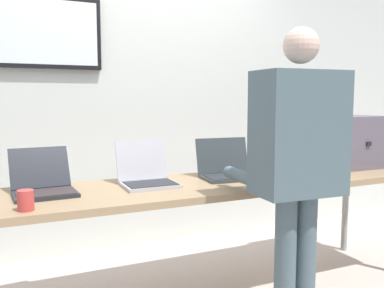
{
  "coord_description": "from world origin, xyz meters",
  "views": [
    {
      "loc": [
        -1.04,
        -2.31,
        1.26
      ],
      "look_at": [
        0.02,
        -0.02,
        0.99
      ],
      "focal_mm": 39.42,
      "sensor_mm": 36.0,
      "label": 1
    }
  ],
  "objects_px": {
    "equipment_box": "(351,142)",
    "coffee_mug": "(26,200)",
    "laptop_station_1": "(43,184)",
    "laptop_station_4": "(301,163)",
    "laptop_station_3": "(228,169)",
    "workbench": "(188,191)",
    "person": "(297,156)",
    "laptop_station_2": "(147,175)"
  },
  "relations": [
    {
      "from": "workbench",
      "to": "laptop_station_4",
      "type": "distance_m",
      "value": 0.94
    },
    {
      "from": "coffee_mug",
      "to": "equipment_box",
      "type": "bearing_deg",
      "value": 7.35
    },
    {
      "from": "laptop_station_1",
      "to": "laptop_station_2",
      "type": "relative_size",
      "value": 1.12
    },
    {
      "from": "equipment_box",
      "to": "coffee_mug",
      "type": "xyz_separation_m",
      "value": [
        -2.31,
        -0.3,
        -0.15
      ]
    },
    {
      "from": "person",
      "to": "coffee_mug",
      "type": "height_order",
      "value": "person"
    },
    {
      "from": "laptop_station_4",
      "to": "person",
      "type": "relative_size",
      "value": 0.25
    },
    {
      "from": "laptop_station_2",
      "to": "laptop_station_3",
      "type": "distance_m",
      "value": 0.56
    },
    {
      "from": "workbench",
      "to": "laptop_station_3",
      "type": "xyz_separation_m",
      "value": [
        0.32,
        0.08,
        0.1
      ]
    },
    {
      "from": "workbench",
      "to": "laptop_station_1",
      "type": "relative_size",
      "value": 8.67
    },
    {
      "from": "workbench",
      "to": "equipment_box",
      "type": "height_order",
      "value": "equipment_box"
    },
    {
      "from": "laptop_station_3",
      "to": "person",
      "type": "relative_size",
      "value": 0.24
    },
    {
      "from": "equipment_box",
      "to": "laptop_station_3",
      "type": "height_order",
      "value": "equipment_box"
    },
    {
      "from": "workbench",
      "to": "coffee_mug",
      "type": "height_order",
      "value": "coffee_mug"
    },
    {
      "from": "laptop_station_4",
      "to": "person",
      "type": "distance_m",
      "value": 0.94
    },
    {
      "from": "laptop_station_1",
      "to": "coffee_mug",
      "type": "relative_size",
      "value": 3.91
    },
    {
      "from": "workbench",
      "to": "equipment_box",
      "type": "bearing_deg",
      "value": 2.0
    },
    {
      "from": "equipment_box",
      "to": "person",
      "type": "relative_size",
      "value": 0.27
    },
    {
      "from": "laptop_station_4",
      "to": "laptop_station_2",
      "type": "bearing_deg",
      "value": -179.9
    },
    {
      "from": "workbench",
      "to": "laptop_station_4",
      "type": "relative_size",
      "value": 8.34
    },
    {
      "from": "workbench",
      "to": "person",
      "type": "xyz_separation_m",
      "value": [
        0.33,
        -0.62,
        0.28
      ]
    },
    {
      "from": "laptop_station_2",
      "to": "laptop_station_4",
      "type": "bearing_deg",
      "value": 0.1
    },
    {
      "from": "person",
      "to": "laptop_station_1",
      "type": "bearing_deg",
      "value": 148.39
    },
    {
      "from": "laptop_station_3",
      "to": "coffee_mug",
      "type": "xyz_separation_m",
      "value": [
        -1.26,
        -0.33,
        -0.01
      ]
    },
    {
      "from": "laptop_station_3",
      "to": "person",
      "type": "distance_m",
      "value": 0.72
    },
    {
      "from": "equipment_box",
      "to": "coffee_mug",
      "type": "distance_m",
      "value": 2.33
    },
    {
      "from": "laptop_station_3",
      "to": "coffee_mug",
      "type": "relative_size",
      "value": 4.03
    },
    {
      "from": "laptop_station_1",
      "to": "laptop_station_4",
      "type": "relative_size",
      "value": 0.96
    },
    {
      "from": "person",
      "to": "equipment_box",
      "type": "bearing_deg",
      "value": 32.57
    },
    {
      "from": "laptop_station_1",
      "to": "laptop_station_4",
      "type": "height_order",
      "value": "laptop_station_1"
    },
    {
      "from": "laptop_station_2",
      "to": "laptop_station_4",
      "type": "relative_size",
      "value": 0.86
    },
    {
      "from": "equipment_box",
      "to": "laptop_station_3",
      "type": "relative_size",
      "value": 1.12
    },
    {
      "from": "laptop_station_4",
      "to": "person",
      "type": "height_order",
      "value": "person"
    },
    {
      "from": "laptop_station_1",
      "to": "person",
      "type": "relative_size",
      "value": 0.24
    },
    {
      "from": "laptop_station_3",
      "to": "laptop_station_4",
      "type": "bearing_deg",
      "value": 0.63
    },
    {
      "from": "laptop_station_1",
      "to": "coffee_mug",
      "type": "bearing_deg",
      "value": -107.69
    },
    {
      "from": "workbench",
      "to": "laptop_station_4",
      "type": "height_order",
      "value": "laptop_station_4"
    },
    {
      "from": "laptop_station_1",
      "to": "laptop_station_3",
      "type": "distance_m",
      "value": 1.15
    },
    {
      "from": "workbench",
      "to": "person",
      "type": "distance_m",
      "value": 0.75
    },
    {
      "from": "equipment_box",
      "to": "laptop_station_3",
      "type": "xyz_separation_m",
      "value": [
        -1.05,
        0.03,
        -0.14
      ]
    },
    {
      "from": "equipment_box",
      "to": "coffee_mug",
      "type": "relative_size",
      "value": 4.5
    },
    {
      "from": "laptop_station_4",
      "to": "coffee_mug",
      "type": "height_order",
      "value": "laptop_station_4"
    },
    {
      "from": "equipment_box",
      "to": "laptop_station_1",
      "type": "relative_size",
      "value": 1.15
    }
  ]
}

